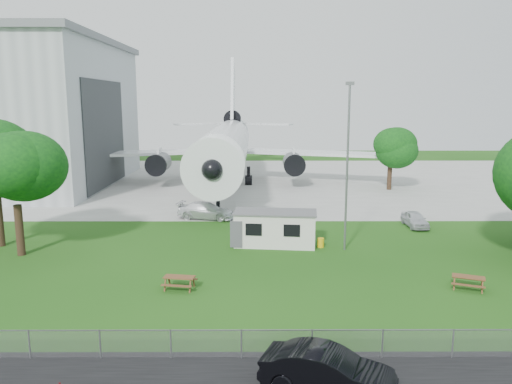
{
  "coord_description": "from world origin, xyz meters",
  "views": [
    {
      "loc": [
        1.56,
        -29.15,
        10.84
      ],
      "look_at": [
        1.68,
        8.0,
        4.0
      ],
      "focal_mm": 35.0,
      "sensor_mm": 36.0,
      "label": 1
    }
  ],
  "objects_px": {
    "airliner": "(227,144)",
    "car_centre_sedan": "(328,371)",
    "picnic_west": "(180,289)",
    "picnic_east": "(468,289)",
    "site_cabin": "(275,228)"
  },
  "relations": [
    {
      "from": "airliner",
      "to": "picnic_west",
      "type": "distance_m",
      "value": 37.78
    },
    {
      "from": "airliner",
      "to": "picnic_east",
      "type": "relative_size",
      "value": 26.52
    },
    {
      "from": "site_cabin",
      "to": "car_centre_sedan",
      "type": "xyz_separation_m",
      "value": [
        1.17,
        -19.44,
        -0.48
      ]
    },
    {
      "from": "car_centre_sedan",
      "to": "picnic_east",
      "type": "bearing_deg",
      "value": -21.84
    },
    {
      "from": "site_cabin",
      "to": "picnic_west",
      "type": "distance_m",
      "value": 10.85
    },
    {
      "from": "airliner",
      "to": "car_centre_sedan",
      "type": "xyz_separation_m",
      "value": [
        6.3,
        -47.86,
        -4.44
      ]
    },
    {
      "from": "site_cabin",
      "to": "picnic_west",
      "type": "bearing_deg",
      "value": -123.54
    },
    {
      "from": "airliner",
      "to": "site_cabin",
      "type": "xyz_separation_m",
      "value": [
        5.14,
        -28.42,
        -3.96
      ]
    },
    {
      "from": "picnic_west",
      "to": "car_centre_sedan",
      "type": "bearing_deg",
      "value": -46.68
    },
    {
      "from": "picnic_east",
      "to": "car_centre_sedan",
      "type": "bearing_deg",
      "value": -110.77
    },
    {
      "from": "site_cabin",
      "to": "car_centre_sedan",
      "type": "relative_size",
      "value": 1.36
    },
    {
      "from": "airliner",
      "to": "car_centre_sedan",
      "type": "distance_m",
      "value": 48.47
    },
    {
      "from": "airliner",
      "to": "site_cabin",
      "type": "distance_m",
      "value": 29.15
    },
    {
      "from": "picnic_west",
      "to": "picnic_east",
      "type": "xyz_separation_m",
      "value": [
        16.84,
        -0.03,
        0.0
      ]
    },
    {
      "from": "airliner",
      "to": "car_centre_sedan",
      "type": "relative_size",
      "value": 9.46
    }
  ]
}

